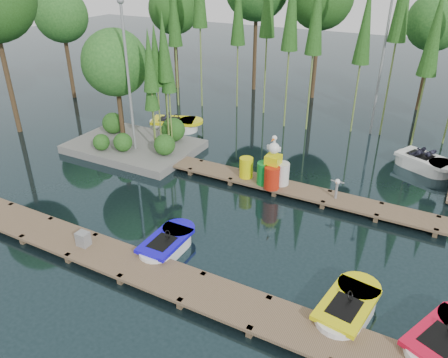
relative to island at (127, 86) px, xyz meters
The scene contains 16 objects.
ground_plane 7.79m from the island, 27.58° to the right, with size 90.00×90.00×0.00m, color #1A2C31.
near_dock 10.44m from the island, 51.04° to the right, with size 18.00×1.50×0.50m.
far_dock 7.91m from the island, ahead, with size 15.00×1.20×0.50m.
island is the anchor object (origin of this frame).
tree_screen 8.95m from the island, 59.74° to the left, with size 34.42×18.53×10.31m.
lamp_island 1.56m from the island, 44.71° to the right, with size 0.30×0.30×7.25m.
lamp_rear 12.91m from the island, 36.82° to the left, with size 0.30×0.30×7.25m.
boat_blue 9.69m from the island, 44.25° to the right, with size 1.15×2.47×0.83m.
boat_red 16.66m from the island, 23.51° to the right, with size 2.24×3.01×0.93m.
boat_yellow_near 14.53m from the island, 27.44° to the right, with size 1.56×2.79×0.89m.
boat_yellow_far 4.20m from the island, 80.61° to the left, with size 3.30×2.36×1.51m.
boat_white_far 14.38m from the island, 17.97° to the left, with size 3.20×2.43×1.38m.
utility_cabinet 9.26m from the island, 61.36° to the right, with size 0.40×0.34×0.49m, color gray.
yellow_barrel 7.26m from the island, ahead, with size 0.59×0.59×0.88m, color yellow.
drum_cluster 8.43m from the island, ahead, with size 1.26×1.15×2.17m.
seagull_post 10.97m from the island, ahead, with size 0.52×0.28×0.84m.
Camera 1 is at (7.62, -12.65, 8.86)m, focal length 35.00 mm.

